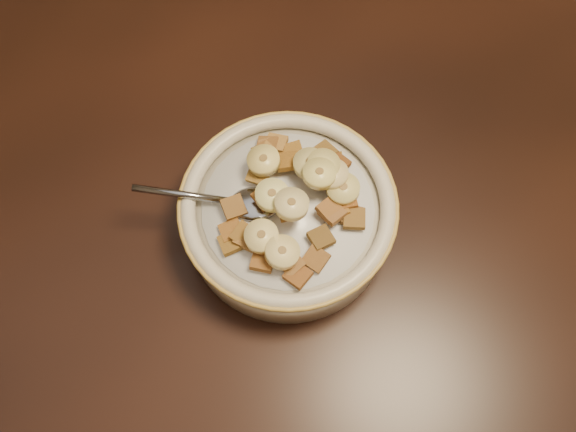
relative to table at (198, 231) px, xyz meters
name	(u,v)px	position (x,y,z in m)	size (l,w,h in m)	color
floor	(244,376)	(0.00, 0.00, -0.78)	(4.00, 4.50, 0.10)	#422816
table	(198,231)	(0.00, 0.00, 0.00)	(1.40, 0.90, 0.04)	black
cereal_bowl	(288,219)	(0.08, -0.05, 0.04)	(0.20, 0.20, 0.05)	#B8B39D
milk	(288,208)	(0.08, -0.05, 0.07)	(0.16, 0.16, 0.00)	white
spoon	(254,204)	(0.05, -0.03, 0.07)	(0.04, 0.05, 0.01)	gray
cereal_square_0	(325,173)	(0.13, -0.04, 0.08)	(0.02, 0.02, 0.01)	brown
cereal_square_1	(270,148)	(0.09, 0.01, 0.07)	(0.02, 0.02, 0.01)	brown
cereal_square_2	(337,163)	(0.14, -0.03, 0.08)	(0.02, 0.02, 0.01)	brown
cereal_square_3	(231,231)	(0.02, -0.05, 0.07)	(0.02, 0.02, 0.01)	olive
cereal_square_4	(264,153)	(0.09, 0.01, 0.07)	(0.02, 0.02, 0.01)	brown
cereal_square_5	(324,152)	(0.14, -0.02, 0.07)	(0.02, 0.02, 0.01)	brown
cereal_square_6	(298,275)	(0.06, -0.11, 0.07)	(0.02, 0.02, 0.01)	brown
cereal_square_7	(333,163)	(0.14, -0.03, 0.07)	(0.02, 0.02, 0.01)	#8B601B
cereal_square_8	(332,213)	(0.11, -0.08, 0.08)	(0.02, 0.02, 0.01)	brown
cereal_square_9	(266,197)	(0.06, -0.04, 0.09)	(0.02, 0.02, 0.01)	#905419
cereal_square_10	(267,146)	(0.09, 0.02, 0.07)	(0.02, 0.02, 0.01)	brown
cereal_square_11	(352,216)	(0.13, -0.09, 0.07)	(0.02, 0.02, 0.01)	brown
cereal_square_12	(289,209)	(0.08, -0.06, 0.09)	(0.02, 0.02, 0.01)	brown
cereal_square_13	(330,210)	(0.11, -0.07, 0.08)	(0.02, 0.02, 0.01)	brown
cereal_square_14	(293,153)	(0.11, 0.00, 0.07)	(0.02, 0.02, 0.01)	brown
cereal_square_15	(354,219)	(0.13, -0.09, 0.08)	(0.02, 0.02, 0.01)	brown
cereal_square_16	(341,185)	(0.13, -0.06, 0.08)	(0.02, 0.02, 0.01)	brown
cereal_square_17	(247,238)	(0.03, -0.06, 0.08)	(0.02, 0.02, 0.01)	#9B6732
cereal_square_18	(259,174)	(0.07, -0.01, 0.08)	(0.02, 0.02, 0.01)	olive
cereal_square_19	(276,143)	(0.10, 0.02, 0.07)	(0.02, 0.02, 0.01)	#9A6729
cereal_square_20	(231,243)	(0.02, -0.06, 0.07)	(0.02, 0.02, 0.01)	brown
cereal_square_21	(287,161)	(0.10, -0.01, 0.08)	(0.02, 0.02, 0.01)	brown
cereal_square_22	(263,261)	(0.03, -0.09, 0.08)	(0.02, 0.02, 0.01)	brown
cereal_square_23	(317,171)	(0.12, -0.03, 0.08)	(0.02, 0.02, 0.01)	brown
cereal_square_24	(244,235)	(0.03, -0.06, 0.08)	(0.02, 0.02, 0.01)	brown
cereal_square_25	(291,263)	(0.06, -0.10, 0.08)	(0.02, 0.02, 0.01)	brown
cereal_square_26	(346,200)	(0.13, -0.07, 0.08)	(0.02, 0.02, 0.01)	brown
cereal_square_27	(336,209)	(0.12, -0.07, 0.08)	(0.02, 0.02, 0.01)	brown
cereal_square_28	(316,259)	(0.08, -0.11, 0.07)	(0.02, 0.02, 0.01)	brown
cereal_square_29	(315,172)	(0.12, -0.03, 0.08)	(0.02, 0.02, 0.01)	brown
cereal_square_30	(321,238)	(0.09, -0.09, 0.08)	(0.02, 0.02, 0.01)	brown
cereal_square_31	(234,207)	(0.03, -0.03, 0.08)	(0.02, 0.02, 0.01)	brown
banana_slice_0	(343,189)	(0.13, -0.06, 0.09)	(0.03, 0.03, 0.01)	#CABB65
banana_slice_1	(282,252)	(0.05, -0.09, 0.09)	(0.03, 0.03, 0.01)	#FFE395
banana_slice_2	(291,204)	(0.08, -0.06, 0.11)	(0.03, 0.03, 0.01)	#FFF0A0
banana_slice_3	(272,195)	(0.07, -0.04, 0.10)	(0.03, 0.03, 0.01)	#FDF081
banana_slice_4	(332,174)	(0.13, -0.05, 0.09)	(0.03, 0.03, 0.01)	#D2B871
banana_slice_5	(323,165)	(0.12, -0.04, 0.09)	(0.03, 0.03, 0.01)	tan
banana_slice_6	(262,236)	(0.04, -0.07, 0.09)	(0.03, 0.03, 0.01)	#FBDE8A
banana_slice_7	(264,161)	(0.08, -0.01, 0.09)	(0.03, 0.03, 0.01)	#E3CA71
banana_slice_8	(319,174)	(0.12, -0.04, 0.10)	(0.03, 0.03, 0.01)	#E2D776
banana_slice_9	(310,164)	(0.12, -0.03, 0.09)	(0.03, 0.03, 0.01)	#DDC980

